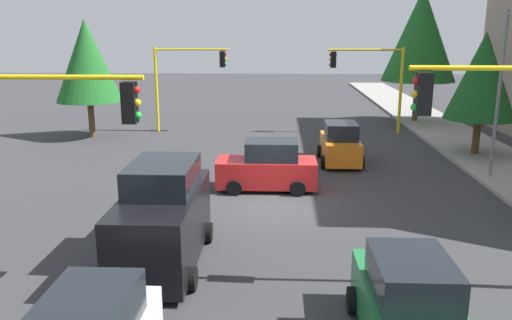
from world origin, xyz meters
The scene contains 13 objects.
ground_plane centered at (0.00, 0.00, 0.00)m, with size 120.00×120.00×0.00m, color #353538.
sidewalk_kerb centered at (-5.00, 10.50, 0.07)m, with size 80.00×4.00×0.15m, color gray.
traffic_signal_far_left centered at (-14.00, 5.62, 3.71)m, with size 0.36×4.59×5.21m.
traffic_signal_near_right centered at (6.00, -5.63, 3.75)m, with size 0.36×4.59×5.26m.
traffic_signal_far_right centered at (-14.00, -5.62, 3.72)m, with size 0.36×4.59×5.22m.
street_lamp_curbside centered at (-3.61, 9.20, 4.35)m, with size 2.15×0.28×7.00m.
tree_opposite_side centered at (-12.00, -11.00, 4.49)m, with size 3.76×3.76×6.85m.
tree_roadside_far centered at (-18.00, 9.50, 5.92)m, with size 4.90×4.90×8.99m.
tree_roadside_mid centered at (-8.00, 10.00, 4.02)m, with size 3.39×3.39×6.16m.
delivery_van_black centered at (4.88, -2.97, 1.28)m, with size 4.80×2.22×2.77m.
car_orange centered at (-6.41, 3.05, 0.89)m, with size 3.69×1.97×1.98m.
car_green centered at (8.51, 2.68, 0.90)m, with size 3.88×1.97×1.98m.
car_red centered at (-2.00, -0.31, 0.90)m, with size 1.99×3.93×1.98m.
Camera 1 is at (17.78, 0.10, 6.14)m, focal length 36.20 mm.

